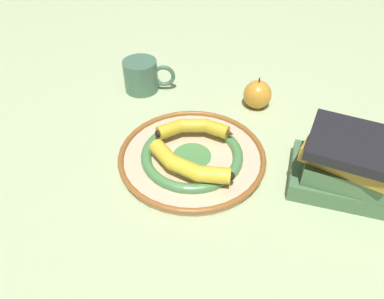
{
  "coord_description": "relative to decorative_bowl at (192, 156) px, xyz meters",
  "views": [
    {
      "loc": [
        0.53,
        0.17,
        0.57
      ],
      "look_at": [
        -0.03,
        -0.03,
        0.03
      ],
      "focal_mm": 35.0,
      "sensor_mm": 36.0,
      "label": 1
    }
  ],
  "objects": [
    {
      "name": "ground_plane",
      "position": [
        0.03,
        0.03,
        -0.01
      ],
      "size": [
        2.8,
        2.8,
        0.0
      ],
      "primitive_type": "plane",
      "color": "#B2C693"
    },
    {
      "name": "decorative_bowl",
      "position": [
        0.0,
        0.0,
        0.0
      ],
      "size": [
        0.33,
        0.33,
        0.03
      ],
      "color": "beige",
      "rests_on": "ground_plane"
    },
    {
      "name": "banana_a",
      "position": [
        0.06,
        0.01,
        0.03
      ],
      "size": [
        0.08,
        0.2,
        0.03
      ],
      "rotation": [
        0.0,
        0.0,
        1.38
      ],
      "color": "yellow",
      "rests_on": "decorative_bowl"
    },
    {
      "name": "banana_b",
      "position": [
        -0.06,
        -0.02,
        0.03
      ],
      "size": [
        0.09,
        0.17,
        0.03
      ],
      "rotation": [
        0.0,
        0.0,
        5.08
      ],
      "color": "gold",
      "rests_on": "decorative_bowl"
    },
    {
      "name": "book_stack",
      "position": [
        -0.03,
        0.31,
        0.05
      ],
      "size": [
        0.17,
        0.22,
        0.13
      ],
      "rotation": [
        0.0,
        0.0,
        1.48
      ],
      "color": "#4C754C",
      "rests_on": "ground_plane"
    },
    {
      "name": "coffee_mug",
      "position": [
        -0.23,
        -0.23,
        0.03
      ],
      "size": [
        0.09,
        0.14,
        0.09
      ],
      "rotation": [
        0.0,
        0.0,
        1.9
      ],
      "color": "#477056",
      "rests_on": "ground_plane"
    },
    {
      "name": "apple",
      "position": [
        -0.26,
        0.09,
        0.02
      ],
      "size": [
        0.07,
        0.07,
        0.09
      ],
      "color": "gold",
      "rests_on": "ground_plane"
    }
  ]
}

